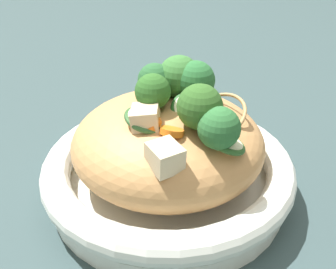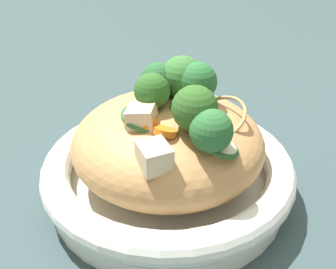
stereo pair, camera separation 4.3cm
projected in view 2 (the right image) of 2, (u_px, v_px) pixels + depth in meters
name	position (u px, v px, depth m)	size (l,w,h in m)	color
ground_plane	(168.00, 189.00, 0.47)	(3.00, 3.00, 0.00)	#304344
serving_bowl	(168.00, 171.00, 0.46)	(0.30, 0.30, 0.06)	white
noodle_heap	(168.00, 142.00, 0.43)	(0.22, 0.22, 0.10)	tan
broccoli_florets	(184.00, 94.00, 0.39)	(0.11, 0.15, 0.07)	#9DB679
carrot_coins	(164.00, 120.00, 0.38)	(0.06, 0.11, 0.02)	orange
zucchini_slices	(188.00, 117.00, 0.40)	(0.13, 0.19, 0.05)	beige
chicken_chunks	(148.00, 135.00, 0.36)	(0.05, 0.09, 0.04)	beige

